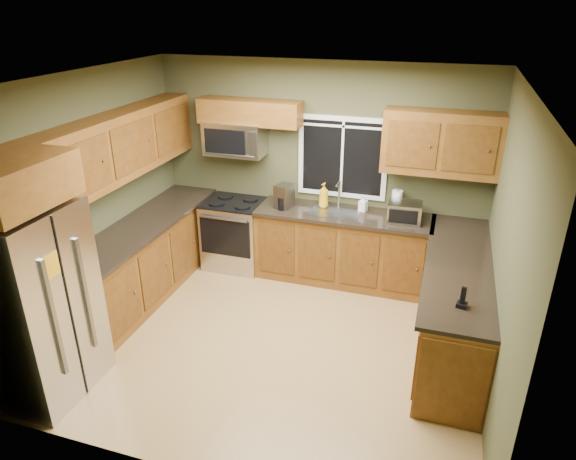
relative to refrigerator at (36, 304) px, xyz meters
The scene contains 28 objects.
floor 2.35m from the refrigerator, 36.78° to the left, with size 4.20×4.20×0.00m, color #9D7845.
ceiling 2.82m from the refrigerator, 36.78° to the left, with size 4.20×4.20×0.00m, color white.
back_wall 3.58m from the refrigerator, 60.71° to the left, with size 4.20×4.20×0.00m, color #414327.
front_wall 1.86m from the refrigerator, 16.04° to the right, with size 4.20×4.20×0.00m, color #414327.
left_wall 1.42m from the refrigerator, 105.52° to the left, with size 3.60×3.60×0.00m, color #414327.
right_wall 4.08m from the refrigerator, 18.71° to the left, with size 3.60×3.60×0.00m, color #414327.
window 3.75m from the refrigerator, 56.52° to the left, with size 1.12×0.03×1.02m.
base_cabinets_left 1.83m from the refrigerator, 91.97° to the left, with size 0.60×2.65×0.90m, color brown.
countertop_left 1.78m from the refrigerator, 91.16° to the left, with size 0.65×2.65×0.04m, color black.
base_cabinets_back 3.56m from the refrigerator, 52.43° to the left, with size 2.17×0.60×0.90m, color brown.
countertop_back 3.51m from the refrigerator, 52.18° to the left, with size 2.17×0.65×0.04m, color black.
base_cabinets_peninsula 4.02m from the refrigerator, 27.50° to the left, with size 0.60×2.52×0.90m.
countertop_peninsula 3.97m from the refrigerator, 27.77° to the left, with size 0.65×2.50×0.04m, color black.
upper_cabinets_left 2.03m from the refrigerator, 96.30° to the left, with size 0.33×2.65×0.72m, color brown.
upper_cabinets_back_left 3.28m from the refrigerator, 73.15° to the left, with size 1.30×0.33×0.30m, color brown.
upper_cabinets_back_right 4.44m from the refrigerator, 42.62° to the left, with size 1.30×0.33×0.72m, color brown.
upper_cabinet_over_fridge 1.13m from the refrigerator, behind, with size 0.72×0.90×0.38m, color brown.
refrigerator is the anchor object (origin of this frame).
range 2.89m from the refrigerator, 76.03° to the left, with size 0.76×0.69×0.94m.
microwave 3.10m from the refrigerator, 76.66° to the left, with size 0.76×0.41×0.42m.
sink 3.46m from the refrigerator, 53.87° to the left, with size 0.60×0.42×0.36m.
toaster_oven 3.97m from the refrigerator, 43.53° to the left, with size 0.40×0.32×0.24m.
coffee_maker 3.07m from the refrigerator, 63.03° to the left, with size 0.23×0.28×0.30m.
kettle 3.15m from the refrigerator, 64.61° to the left, with size 0.16×0.16×0.24m.
paper_towel_roll 4.05m from the refrigerator, 46.96° to the left, with size 0.17×0.17×0.33m.
soap_bottle_a 3.46m from the refrigerator, 57.43° to the left, with size 0.12×0.12×0.31m, color gold.
soap_bottle_b 3.76m from the refrigerator, 51.10° to the left, with size 0.09×0.09×0.20m, color white.
cordless_phone 3.69m from the refrigerator, 16.09° to the left, with size 0.10×0.10×0.19m.
Camera 1 is at (1.52, -4.27, 3.34)m, focal length 32.00 mm.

